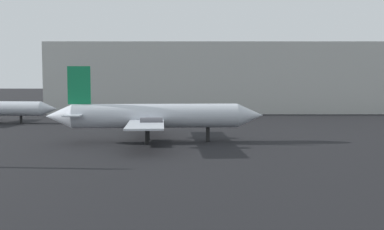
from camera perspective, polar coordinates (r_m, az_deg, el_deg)
name	(u,v)px	position (r m, az deg, el deg)	size (l,w,h in m)	color
airplane_distant	(152,116)	(63.39, -4.68, -0.12)	(28.21, 24.07, 9.79)	silver
terminal_building	(233,78)	(121.51, 4.80, 4.36)	(86.41, 27.65, 15.93)	#B7B7B2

